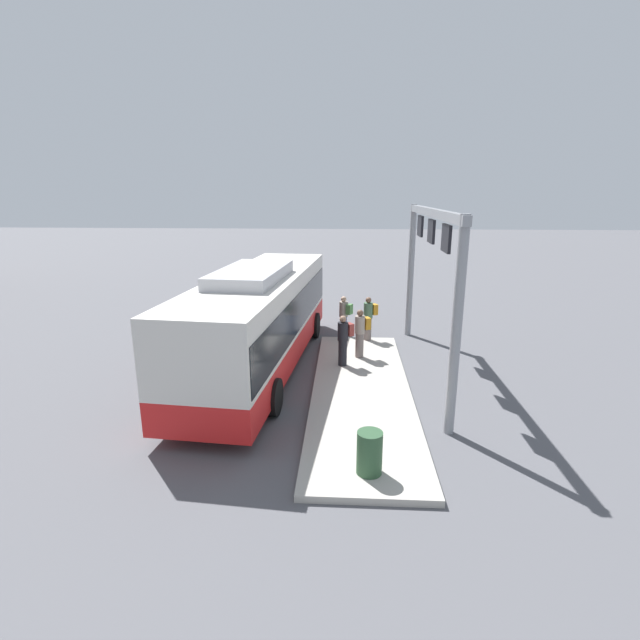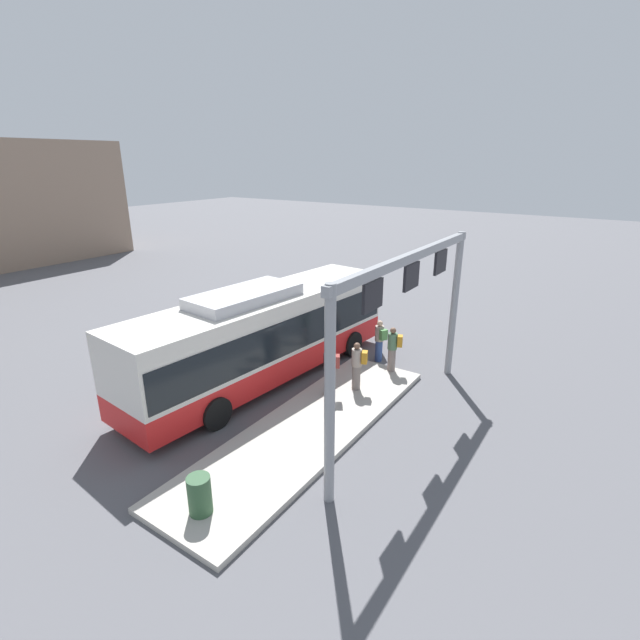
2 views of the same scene
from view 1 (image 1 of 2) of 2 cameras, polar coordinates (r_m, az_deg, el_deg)
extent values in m
plane|color=#56565B|center=(15.79, -7.04, -5.79)|extent=(120.00, 120.00, 0.00)
cube|color=#B2ADA3|center=(13.75, 5.04, -8.66)|extent=(10.00, 2.80, 0.16)
cube|color=red|center=(15.53, -7.13, -3.12)|extent=(11.05, 3.46, 0.85)
cube|color=silver|center=(15.15, -7.30, 1.82)|extent=(11.05, 3.46, 1.90)
cube|color=black|center=(15.20, -7.28, 1.09)|extent=(10.84, 3.48, 1.20)
cube|color=black|center=(20.37, -3.20, 5.10)|extent=(0.23, 2.12, 1.50)
cube|color=#B7B7BC|center=(14.16, -8.34, 5.50)|extent=(3.95, 2.08, 0.36)
cube|color=orange|center=(20.17, -3.28, 7.45)|extent=(0.27, 1.75, 0.28)
cylinder|color=black|center=(19.27, -7.71, -0.34)|extent=(1.02, 0.39, 1.00)
cylinder|color=black|center=(18.76, -0.64, -0.63)|extent=(1.02, 0.39, 1.00)
cylinder|color=black|center=(13.18, -15.95, -8.34)|extent=(1.02, 0.39, 1.00)
cylinder|color=black|center=(12.42, -5.65, -9.28)|extent=(1.02, 0.39, 1.00)
cylinder|color=#334C8C|center=(18.84, 2.85, -0.81)|extent=(0.38, 0.38, 0.85)
cylinder|color=gray|center=(18.65, 2.88, 1.32)|extent=(0.46, 0.46, 0.60)
sphere|color=tan|center=(18.56, 2.89, 2.55)|extent=(0.22, 0.22, 0.22)
cube|color=#4C8447|center=(18.53, 3.58, 1.31)|extent=(0.33, 0.29, 0.40)
cylinder|color=slate|center=(18.03, 5.80, -1.10)|extent=(0.36, 0.36, 0.85)
cylinder|color=#476B4C|center=(17.84, 5.86, 1.14)|extent=(0.44, 0.44, 0.60)
sphere|color=brown|center=(17.74, 5.90, 2.42)|extent=(0.22, 0.22, 0.22)
cube|color=#BF7F1E|center=(17.94, 6.62, 1.30)|extent=(0.33, 0.27, 0.40)
cylinder|color=slate|center=(16.14, 4.80, -3.05)|extent=(0.36, 0.36, 0.85)
cylinder|color=gray|center=(15.92, 4.86, -0.57)|extent=(0.44, 0.44, 0.60)
sphere|color=brown|center=(15.82, 4.90, 0.86)|extent=(0.22, 0.22, 0.22)
cube|color=#BF7F1E|center=(16.02, 5.72, -0.39)|extent=(0.33, 0.27, 0.40)
cylinder|color=black|center=(15.36, 2.75, -3.98)|extent=(0.39, 0.39, 0.85)
cylinder|color=black|center=(15.13, 2.79, -1.39)|extent=(0.47, 0.47, 0.60)
sphere|color=#9E755B|center=(15.02, 2.81, 0.11)|extent=(0.22, 0.22, 0.22)
cube|color=maroon|center=(15.26, 3.62, -1.14)|extent=(0.33, 0.30, 0.40)
cylinder|color=gray|center=(11.19, 16.21, -1.16)|extent=(0.24, 0.24, 5.20)
cylinder|color=gray|center=(18.98, 10.94, 5.78)|extent=(0.24, 0.24, 5.20)
cube|color=gray|center=(14.74, 13.48, 12.56)|extent=(8.50, 0.20, 0.24)
cube|color=black|center=(12.59, 15.06, 9.54)|extent=(0.90, 0.08, 0.70)
cube|color=black|center=(14.77, 13.35, 10.43)|extent=(0.90, 0.08, 0.70)
cube|color=black|center=(16.96, 12.07, 11.09)|extent=(0.90, 0.08, 0.70)
cylinder|color=#2D5133|center=(9.82, 6.02, -15.70)|extent=(0.52, 0.52, 0.90)
camera|label=2|loc=(8.09, 74.24, 17.88)|focal=25.87mm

